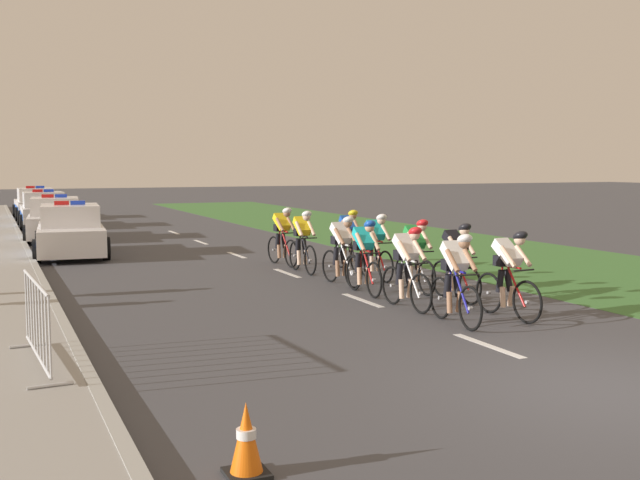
{
  "coord_description": "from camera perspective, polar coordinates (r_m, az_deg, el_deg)",
  "views": [
    {
      "loc": [
        -6.59,
        -6.43,
        2.62
      ],
      "look_at": [
        -0.44,
        7.41,
        1.1
      ],
      "focal_mm": 42.18,
      "sensor_mm": 36.0,
      "label": 1
    }
  ],
  "objects": [
    {
      "name": "ground_plane",
      "position": [
        9.57,
        21.22,
        -10.56
      ],
      "size": [
        160.0,
        160.0,
        0.0
      ],
      "primitive_type": "plane",
      "color": "#424247"
    },
    {
      "name": "kerb_edge",
      "position": [
        20.62,
        -20.87,
        -1.76
      ],
      "size": [
        0.16,
        60.0,
        0.13
      ],
      "primitive_type": "cube",
      "color": "#9E9E99",
      "rests_on": "ground"
    },
    {
      "name": "grass_verge",
      "position": [
        24.68,
        9.63,
        -0.43
      ],
      "size": [
        7.0,
        60.0,
        0.01
      ],
      "primitive_type": "cube",
      "color": "#3D7033",
      "rests_on": "ground"
    },
    {
      "name": "lane_markings_centre",
      "position": [
        18.23,
        -2.52,
        -2.52
      ],
      "size": [
        0.14,
        25.6,
        0.01
      ],
      "color": "white",
      "rests_on": "ground"
    },
    {
      "name": "cyclist_lead",
      "position": [
        12.48,
        10.26,
        -2.82
      ],
      "size": [
        0.44,
        1.72,
        1.56
      ],
      "color": "black",
      "rests_on": "ground"
    },
    {
      "name": "cyclist_second",
      "position": [
        13.19,
        14.13,
        -2.44
      ],
      "size": [
        0.42,
        1.72,
        1.56
      ],
      "color": "black",
      "rests_on": "ground"
    },
    {
      "name": "cyclist_third",
      "position": [
        13.71,
        6.61,
        -2.0
      ],
      "size": [
        0.42,
        1.72,
        1.56
      ],
      "color": "black",
      "rests_on": "ground"
    },
    {
      "name": "cyclist_fourth",
      "position": [
        14.7,
        10.31,
        -1.53
      ],
      "size": [
        0.42,
        1.72,
        1.56
      ],
      "color": "black",
      "rests_on": "ground"
    },
    {
      "name": "cyclist_fifth",
      "position": [
        15.21,
        3.37,
        -1.2
      ],
      "size": [
        0.43,
        1.72,
        1.56
      ],
      "color": "black",
      "rests_on": "ground"
    },
    {
      "name": "cyclist_sixth",
      "position": [
        15.57,
        7.27,
        -1.08
      ],
      "size": [
        0.43,
        1.72,
        1.56
      ],
      "color": "black",
      "rests_on": "ground"
    },
    {
      "name": "cyclist_seventh",
      "position": [
        16.32,
        1.67,
        -0.72
      ],
      "size": [
        0.44,
        1.72,
        1.56
      ],
      "color": "black",
      "rests_on": "ground"
    },
    {
      "name": "cyclist_eighth",
      "position": [
        17.13,
        4.27,
        -0.43
      ],
      "size": [
        0.42,
        1.72,
        1.56
      ],
      "color": "black",
      "rests_on": "ground"
    },
    {
      "name": "cyclist_ninth",
      "position": [
        18.21,
        -1.32,
        -0.05
      ],
      "size": [
        0.42,
        1.72,
        1.56
      ],
      "color": "black",
      "rests_on": "ground"
    },
    {
      "name": "cyclist_tenth",
      "position": [
        18.59,
        2.19,
        0.07
      ],
      "size": [
        0.43,
        1.72,
        1.56
      ],
      "color": "black",
      "rests_on": "ground"
    },
    {
      "name": "cyclist_eleventh",
      "position": [
        19.54,
        -2.86,
        0.34
      ],
      "size": [
        0.45,
        1.72,
        1.56
      ],
      "color": "black",
      "rests_on": "ground"
    },
    {
      "name": "police_car_nearest",
      "position": [
        22.78,
        -18.4,
        0.56
      ],
      "size": [
        2.27,
        4.53,
        1.59
      ],
      "color": "white",
      "rests_on": "ground"
    },
    {
      "name": "police_car_second",
      "position": [
        27.97,
        -19.45,
        1.43
      ],
      "size": [
        2.3,
        4.54,
        1.59
      ],
      "color": "white",
      "rests_on": "ground"
    },
    {
      "name": "police_car_third",
      "position": [
        33.68,
        -20.23,
        2.08
      ],
      "size": [
        2.03,
        4.42,
        1.59
      ],
      "color": "silver",
      "rests_on": "ground"
    },
    {
      "name": "police_car_furthest",
      "position": [
        39.23,
        -20.77,
        2.53
      ],
      "size": [
        2.04,
        4.42,
        1.59
      ],
      "color": "white",
      "rests_on": "ground"
    },
    {
      "name": "crowd_barrier_front",
      "position": [
        10.06,
        -20.68,
        -5.97
      ],
      "size": [
        0.63,
        2.32,
        1.07
      ],
      "color": "#B7BABF",
      "rests_on": "sidewalk_slab"
    },
    {
      "name": "traffic_cone_near",
      "position": [
        6.58,
        -5.62,
        -14.88
      ],
      "size": [
        0.36,
        0.36,
        0.64
      ],
      "color": "black",
      "rests_on": "ground"
    }
  ]
}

